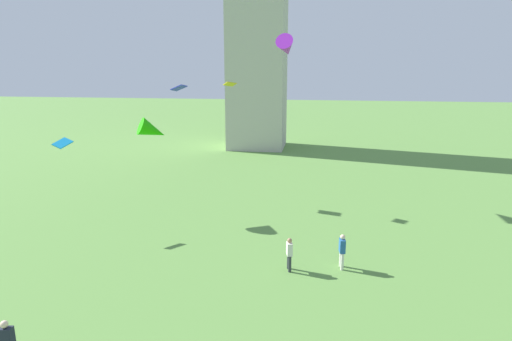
{
  "coord_description": "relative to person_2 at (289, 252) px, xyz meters",
  "views": [
    {
      "loc": [
        1.83,
        0.13,
        9.33
      ],
      "look_at": [
        -1.31,
        21.3,
        4.14
      ],
      "focal_mm": 30.79,
      "sensor_mm": 36.0,
      "label": 1
    }
  ],
  "objects": [
    {
      "name": "kite_flying_7",
      "position": [
        -9.09,
        7.02,
        4.42
      ],
      "size": [
        2.24,
        1.98,
        1.7
      ],
      "rotation": [
        0.0,
        0.0,
        2.12
      ],
      "color": "#1DB304"
    },
    {
      "name": "kite_flying_1",
      "position": [
        -4.84,
        10.32,
        7.15
      ],
      "size": [
        0.92,
        0.89,
        0.37
      ],
      "rotation": [
        0.0,
        0.0,
        3.97
      ],
      "color": "gold"
    },
    {
      "name": "kite_flying_8",
      "position": [
        -1.3,
        12.63,
        9.54
      ],
      "size": [
        1.46,
        2.21,
        1.9
      ],
      "rotation": [
        0.0,
        0.0,
        3.02
      ],
      "color": "purple"
    },
    {
      "name": "kite_flying_5",
      "position": [
        -8.64,
        11.11,
        6.83
      ],
      "size": [
        1.18,
        0.96,
        0.53
      ],
      "rotation": [
        0.0,
        0.0,
        5.97
      ],
      "color": "#2A33C3"
    },
    {
      "name": "kite_flying_9",
      "position": [
        -13.06,
        3.61,
        4.14
      ],
      "size": [
        0.9,
        1.03,
        0.51
      ],
      "rotation": [
        0.0,
        0.0,
        4.41
      ],
      "color": "#1289CD"
    },
    {
      "name": "person_2",
      "position": [
        0.0,
        0.0,
        0.0
      ],
      "size": [
        0.33,
        0.48,
        1.59
      ],
      "rotation": [
        0.0,
        0.0,
        4.95
      ],
      "color": "#2D3338",
      "rests_on": "ground_plane"
    },
    {
      "name": "person_4",
      "position": [
        2.41,
        0.59,
        0.05
      ],
      "size": [
        0.31,
        0.52,
        1.68
      ],
      "rotation": [
        0.0,
        0.0,
        4.84
      ],
      "color": "silver",
      "rests_on": "ground_plane"
    }
  ]
}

